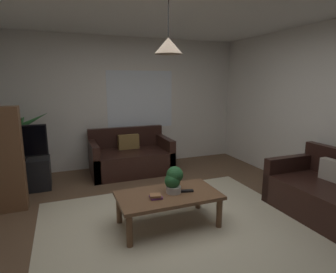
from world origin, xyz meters
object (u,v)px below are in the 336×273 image
couch_right_side (333,197)px  pendant_lamp (168,46)px  book_on_table_1 (155,196)px  tv (16,143)px  couch_under_window (131,158)px  tv_stand (20,175)px  book_on_table_0 (156,197)px  potted_plant_on_table (174,179)px  coffee_table (168,198)px  remote_on_table_0 (187,191)px  potted_palm_corner (20,150)px

couch_right_side → pendant_lamp: 2.76m
book_on_table_1 → tv: size_ratio=0.14×
couch_under_window → tv_stand: (-1.85, -0.25, -0.02)m
book_on_table_0 → potted_plant_on_table: size_ratio=0.43×
couch_under_window → coffee_table: (-0.05, -2.11, 0.07)m
remote_on_table_0 → tv_stand: size_ratio=0.18×
couch_right_side → remote_on_table_0: (-1.77, 0.56, 0.14)m
tv_stand → potted_palm_corner: 0.60m
book_on_table_0 → potted_plant_on_table: 0.31m
coffee_table → tv_stand: 2.59m
remote_on_table_0 → potted_palm_corner: bearing=-125.2°
book_on_table_0 → tv: bearing=130.4°
couch_under_window → tv: tv is taller
book_on_table_1 → potted_plant_on_table: potted_plant_on_table is taller
remote_on_table_0 → tv_stand: (-2.03, 1.89, -0.16)m
couch_right_side → tv: (-3.80, 2.43, 0.51)m
potted_plant_on_table → potted_palm_corner: size_ratio=0.25×
couch_right_side → book_on_table_1: size_ratio=11.94×
couch_under_window → potted_plant_on_table: couch_under_window is taller
potted_plant_on_table → tv: tv is taller
book_on_table_0 → tv_stand: bearing=130.1°
couch_right_side → coffee_table: bearing=-106.3°
coffee_table → potted_plant_on_table: bearing=19.6°
potted_palm_corner → book_on_table_1: bearing=-56.1°
tv_stand → potted_palm_corner: bearing=94.1°
book_on_table_0 → pendant_lamp: size_ratio=0.24×
book_on_table_0 → book_on_table_1: bearing=-132.1°
tv_stand → pendant_lamp: (1.80, -1.86, 1.83)m
pendant_lamp → couch_under_window: bearing=88.6°
potted_plant_on_table → pendant_lamp: (-0.08, -0.03, 1.52)m
potted_plant_on_table → coffee_table: bearing=-160.4°
couch_right_side → book_on_table_0: couch_right_side is taller
potted_plant_on_table → potted_palm_corner: 3.04m
couch_under_window → tv_stand: bearing=-172.4°
coffee_table → book_on_table_1: size_ratio=9.76×
couch_right_side → potted_palm_corner: size_ratio=1.18×
couch_under_window → tv: bearing=-171.7°
tv_stand → tv: 0.53m
book_on_table_0 → tv: tv is taller
remote_on_table_0 → book_on_table_0: bearing=-70.7°
couch_right_side → pendant_lamp: pendant_lamp is taller
book_on_table_0 → couch_right_side: bearing=-13.5°
couch_right_side → tv_stand: couch_right_side is taller
remote_on_table_0 → potted_plant_on_table: (-0.15, 0.05, 0.15)m
tv → potted_plant_on_table: bearing=-44.0°
tv_stand → potted_palm_corner: (-0.04, 0.52, 0.29)m
book_on_table_1 → remote_on_table_0: book_on_table_1 is taller
remote_on_table_0 → book_on_table_1: bearing=-69.5°
coffee_table → tv_stand: bearing=134.0°
book_on_table_0 → tv: 2.53m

